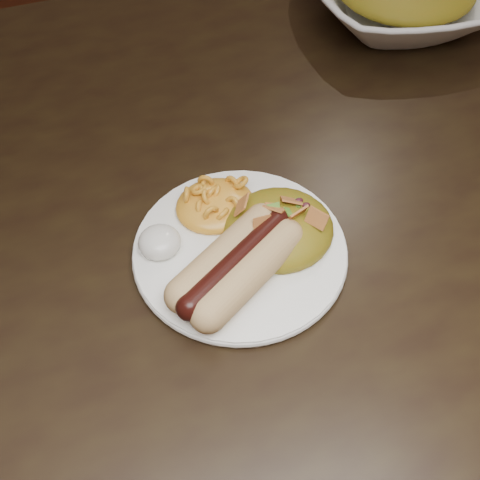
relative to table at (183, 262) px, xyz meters
name	(u,v)px	position (x,y,z in m)	size (l,w,h in m)	color
floor	(208,446)	(0.00, 0.00, -0.66)	(4.00, 4.00, 0.00)	#351D0D
table	(183,262)	(0.00, 0.00, 0.00)	(1.60, 0.90, 0.75)	black
plate	(240,250)	(0.04, -0.08, 0.10)	(0.20, 0.20, 0.01)	white
hotdog	(237,264)	(0.03, -0.10, 0.12)	(0.12, 0.11, 0.03)	tan
mac_and_cheese	(215,198)	(0.04, -0.02, 0.12)	(0.08, 0.07, 0.03)	yellow
sour_cream	(159,239)	(-0.03, -0.05, 0.12)	(0.04, 0.04, 0.02)	silver
taco_salad	(279,221)	(0.08, -0.07, 0.12)	(0.11, 0.10, 0.05)	#AD4C0C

